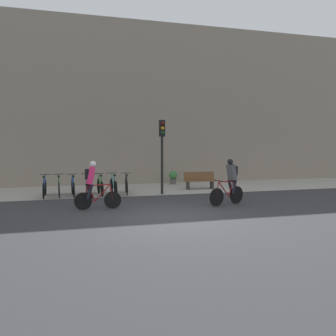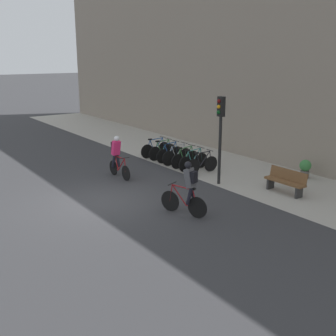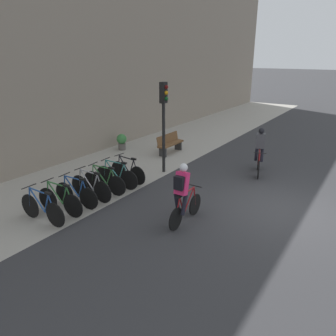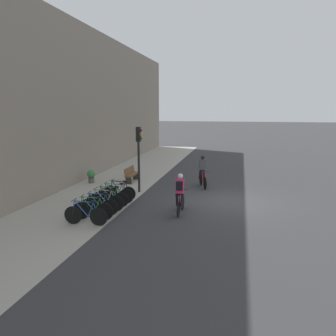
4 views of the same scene
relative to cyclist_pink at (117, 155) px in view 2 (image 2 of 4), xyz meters
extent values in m
plane|color=#333335|center=(2.41, -1.97, -0.95)|extent=(200.00, 200.00, 0.00)
cube|color=#A39E93|center=(2.41, 4.78, -0.94)|extent=(44.00, 4.50, 0.01)
cube|color=gray|center=(2.41, 7.33, 3.77)|extent=(44.00, 0.60, 9.43)
cylinder|color=black|center=(0.71, 0.00, -0.63)|extent=(0.63, 0.04, 0.63)
cylinder|color=black|center=(-0.35, 0.00, -0.63)|extent=(0.63, 0.04, 0.63)
cylinder|color=maroon|center=(0.35, 0.00, -0.35)|extent=(0.58, 0.04, 0.62)
cylinder|color=maroon|center=(-0.04, 0.00, -0.36)|extent=(0.27, 0.04, 0.58)
cylinder|color=maroon|center=(0.23, 0.00, -0.07)|extent=(0.78, 0.04, 0.07)
cylinder|color=maroon|center=(-0.14, 0.00, -0.64)|extent=(0.42, 0.03, 0.05)
cylinder|color=maroon|center=(-0.25, 0.00, -0.36)|extent=(0.22, 0.03, 0.56)
cylinder|color=maroon|center=(0.66, 0.00, -0.34)|extent=(0.12, 0.04, 0.59)
cylinder|color=black|center=(0.62, 0.00, -0.01)|extent=(0.03, 0.46, 0.03)
cube|color=black|center=(-0.16, 0.00, -0.04)|extent=(0.20, 0.08, 0.06)
cube|color=#E52866|center=(-0.06, 0.00, 0.29)|extent=(0.32, 0.32, 0.63)
sphere|color=silver|center=(0.02, 0.00, 0.70)|extent=(0.22, 0.22, 0.22)
cylinder|color=black|center=(-0.11, -0.11, -0.29)|extent=(0.28, 0.11, 0.56)
cylinder|color=black|center=(-0.11, 0.11, -0.29)|extent=(0.24, 0.11, 0.56)
cube|color=black|center=(-0.20, 0.00, 0.34)|extent=(0.14, 0.26, 0.36)
cylinder|color=black|center=(4.57, -0.55, -0.60)|extent=(0.66, 0.26, 0.69)
cylinder|color=black|center=(5.56, -0.20, -0.60)|extent=(0.66, 0.26, 0.69)
cylinder|color=maroon|center=(4.90, -0.43, -0.32)|extent=(0.56, 0.23, 0.62)
cylinder|color=maroon|center=(5.27, -0.30, -0.33)|extent=(0.27, 0.13, 0.58)
cylinder|color=maroon|center=(5.01, -0.39, -0.03)|extent=(0.75, 0.29, 0.07)
cylinder|color=maroon|center=(5.36, -0.27, -0.61)|extent=(0.41, 0.17, 0.05)
cylinder|color=maroon|center=(5.47, -0.23, -0.32)|extent=(0.22, 0.10, 0.56)
cylinder|color=maroon|center=(4.61, -0.53, -0.31)|extent=(0.12, 0.07, 0.59)
cylinder|color=black|center=(4.65, -0.52, 0.02)|extent=(0.18, 0.44, 0.03)
cube|color=black|center=(5.38, -0.26, -0.01)|extent=(0.22, 0.14, 0.06)
cube|color=#4C4C51|center=(5.28, -0.30, 0.32)|extent=(0.41, 0.41, 0.63)
sphere|color=black|center=(5.21, -0.32, 0.73)|extent=(0.28, 0.28, 0.22)
cylinder|color=black|center=(5.30, -0.18, -0.25)|extent=(0.30, 0.19, 0.56)
cylinder|color=black|center=(5.37, -0.39, -0.25)|extent=(0.26, 0.18, 0.56)
cube|color=black|center=(5.42, -0.25, 0.37)|extent=(0.22, 0.29, 0.36)
cylinder|color=black|center=(-2.03, 3.81, -0.59)|extent=(0.06, 0.71, 0.71)
cylinder|color=black|center=(-1.99, 2.76, -0.59)|extent=(0.06, 0.71, 0.71)
cylinder|color=#1E478C|center=(-2.01, 3.45, -0.31)|extent=(0.06, 0.57, 0.62)
cylinder|color=#1E478C|center=(-2.00, 3.07, -0.33)|extent=(0.05, 0.27, 0.58)
cylinder|color=#1E478C|center=(-2.01, 3.34, -0.03)|extent=(0.06, 0.78, 0.07)
cylinder|color=#1E478C|center=(-2.00, 2.97, -0.60)|extent=(0.05, 0.42, 0.05)
cylinder|color=#1E478C|center=(-2.00, 2.86, -0.32)|extent=(0.04, 0.22, 0.56)
cylinder|color=#1E478C|center=(-2.02, 3.77, -0.30)|extent=(0.04, 0.12, 0.59)
cylinder|color=black|center=(-2.02, 3.72, 0.03)|extent=(0.46, 0.04, 0.03)
cube|color=black|center=(-2.00, 2.95, 0.00)|extent=(0.09, 0.20, 0.06)
cylinder|color=black|center=(-1.45, 3.78, -0.59)|extent=(0.10, 0.71, 0.71)
cylinder|color=black|center=(-1.36, 2.80, -0.59)|extent=(0.10, 0.71, 0.71)
cylinder|color=#2D6B33|center=(-1.42, 3.44, -0.31)|extent=(0.09, 0.54, 0.62)
cylinder|color=#2D6B33|center=(-1.39, 3.08, -0.33)|extent=(0.06, 0.26, 0.58)
cylinder|color=#2D6B33|center=(-1.41, 3.33, -0.03)|extent=(0.11, 0.73, 0.07)
cylinder|color=#2D6B33|center=(-1.38, 2.99, -0.60)|extent=(0.07, 0.40, 0.05)
cylinder|color=#2D6B33|center=(-1.37, 2.88, -0.32)|extent=(0.05, 0.21, 0.56)
cylinder|color=#2D6B33|center=(-1.45, 3.74, -0.30)|extent=(0.05, 0.12, 0.58)
cylinder|color=black|center=(-1.44, 3.70, 0.03)|extent=(0.46, 0.07, 0.03)
cube|color=black|center=(-1.38, 2.97, 0.00)|extent=(0.10, 0.21, 0.06)
cylinder|color=black|center=(-0.85, 3.76, -0.60)|extent=(0.11, 0.69, 0.69)
cylinder|color=black|center=(-0.75, 2.81, -0.60)|extent=(0.11, 0.69, 0.69)
cylinder|color=#1E478C|center=(-0.82, 3.44, -0.32)|extent=(0.10, 0.53, 0.62)
cylinder|color=#1E478C|center=(-0.78, 3.09, -0.34)|extent=(0.07, 0.25, 0.58)
cylinder|color=#1E478C|center=(-0.80, 3.33, -0.04)|extent=(0.12, 0.71, 0.07)
cylinder|color=#1E478C|center=(-0.77, 3.00, -0.61)|extent=(0.07, 0.38, 0.05)
cylinder|color=#1E478C|center=(-0.76, 2.90, -0.33)|extent=(0.05, 0.20, 0.56)
cylinder|color=#1E478C|center=(-0.85, 3.72, -0.31)|extent=(0.05, 0.12, 0.58)
cylinder|color=black|center=(-0.84, 3.68, 0.02)|extent=(0.46, 0.08, 0.03)
cube|color=black|center=(-0.77, 2.98, -0.01)|extent=(0.10, 0.21, 0.06)
cylinder|color=black|center=(-0.20, 3.79, -0.59)|extent=(0.05, 0.71, 0.71)
cylinder|color=black|center=(-0.19, 2.79, -0.59)|extent=(0.05, 0.71, 0.71)
cylinder|color=#99999E|center=(-0.20, 3.45, -0.31)|extent=(0.05, 0.55, 0.62)
cylinder|color=#99999E|center=(-0.19, 3.08, -0.32)|extent=(0.04, 0.26, 0.58)
cylinder|color=#99999E|center=(-0.20, 3.34, -0.02)|extent=(0.05, 0.74, 0.07)
cylinder|color=#99999E|center=(-0.19, 2.99, -0.60)|extent=(0.04, 0.40, 0.05)
cylinder|color=#99999E|center=(-0.19, 2.88, -0.31)|extent=(0.04, 0.21, 0.56)
cylinder|color=#99999E|center=(-0.20, 3.75, -0.30)|extent=(0.04, 0.12, 0.58)
cylinder|color=black|center=(-0.20, 3.71, 0.03)|extent=(0.46, 0.04, 0.03)
cube|color=black|center=(-0.19, 2.97, 0.00)|extent=(0.08, 0.20, 0.06)
cylinder|color=black|center=(0.35, 3.79, -0.60)|extent=(0.11, 0.69, 0.69)
cylinder|color=black|center=(0.47, 2.79, -0.60)|extent=(0.11, 0.69, 0.69)
cylinder|color=#2D6B33|center=(0.39, 3.45, -0.32)|extent=(0.10, 0.55, 0.62)
cylinder|color=#2D6B33|center=(0.44, 3.08, -0.34)|extent=(0.07, 0.26, 0.58)
cylinder|color=#2D6B33|center=(0.41, 3.34, -0.04)|extent=(0.13, 0.75, 0.07)
cylinder|color=#2D6B33|center=(0.45, 2.99, -0.61)|extent=(0.08, 0.41, 0.05)
cylinder|color=#2D6B33|center=(0.46, 2.88, -0.33)|extent=(0.06, 0.21, 0.56)
cylinder|color=#2D6B33|center=(0.36, 3.75, -0.31)|extent=(0.05, 0.12, 0.58)
cylinder|color=black|center=(0.36, 3.71, 0.02)|extent=(0.46, 0.08, 0.03)
cube|color=black|center=(0.45, 2.97, -0.01)|extent=(0.10, 0.21, 0.06)
cylinder|color=black|center=(0.97, 3.81, -0.60)|extent=(0.10, 0.70, 0.70)
cylinder|color=black|center=(1.07, 2.76, -0.60)|extent=(0.10, 0.70, 0.70)
cylinder|color=teal|center=(1.00, 3.45, -0.32)|extent=(0.09, 0.57, 0.62)
cylinder|color=teal|center=(1.04, 3.07, -0.33)|extent=(0.07, 0.27, 0.58)
cylinder|color=teal|center=(1.01, 3.34, -0.03)|extent=(0.11, 0.78, 0.07)
cylinder|color=teal|center=(1.05, 2.97, -0.61)|extent=(0.07, 0.42, 0.05)
cylinder|color=teal|center=(1.06, 2.86, -0.32)|extent=(0.05, 0.22, 0.56)
cylinder|color=teal|center=(0.97, 3.76, -0.31)|extent=(0.05, 0.12, 0.59)
cylinder|color=black|center=(0.97, 3.72, 0.02)|extent=(0.46, 0.07, 0.03)
cube|color=black|center=(1.05, 2.95, -0.01)|extent=(0.10, 0.21, 0.06)
cylinder|color=black|center=(1.65, 3.77, -0.60)|extent=(0.08, 0.68, 0.68)
cylinder|color=black|center=(1.59, 2.81, -0.60)|extent=(0.08, 0.68, 0.68)
cylinder|color=black|center=(1.63, 3.44, -0.32)|extent=(0.07, 0.53, 0.62)
cylinder|color=black|center=(1.61, 3.08, -0.34)|extent=(0.06, 0.25, 0.58)
cylinder|color=black|center=(1.62, 3.33, -0.04)|extent=(0.09, 0.71, 0.07)
cylinder|color=black|center=(1.60, 3.00, -0.61)|extent=(0.06, 0.39, 0.05)
cylinder|color=black|center=(1.59, 2.89, -0.33)|extent=(0.04, 0.21, 0.56)
cylinder|color=black|center=(1.65, 3.73, -0.31)|extent=(0.04, 0.11, 0.58)
cylinder|color=black|center=(1.65, 3.69, 0.02)|extent=(0.46, 0.06, 0.03)
cube|color=black|center=(1.60, 2.98, -0.01)|extent=(0.09, 0.20, 0.06)
cylinder|color=black|center=(3.23, 2.81, 0.78)|extent=(0.12, 0.12, 3.46)
cube|color=black|center=(3.23, 2.81, 2.13)|extent=(0.26, 0.20, 0.76)
sphere|color=#590C0C|center=(3.23, 2.68, 2.34)|extent=(0.15, 0.15, 0.15)
sphere|color=orange|center=(3.23, 2.68, 2.13)|extent=(0.15, 0.15, 0.15)
sphere|color=#0C4719|center=(3.23, 2.68, 1.92)|extent=(0.15, 0.15, 0.15)
cube|color=brown|center=(5.54, 3.98, -0.50)|extent=(1.66, 0.40, 0.08)
cube|color=brown|center=(5.54, 4.16, -0.26)|extent=(1.66, 0.12, 0.40)
cube|color=#2D2D2D|center=(4.88, 3.98, -0.72)|extent=(0.08, 0.36, 0.45)
cube|color=#2D2D2D|center=(6.20, 3.98, -0.72)|extent=(0.08, 0.36, 0.45)
cylinder|color=#56514C|center=(4.71, 6.27, -0.79)|extent=(0.36, 0.36, 0.32)
sphere|color=#387A3D|center=(4.71, 6.27, -0.41)|extent=(0.48, 0.48, 0.48)
camera|label=1|loc=(-0.27, -11.99, 1.45)|focal=35.00mm
camera|label=2|loc=(15.15, -8.17, 4.06)|focal=45.00mm
camera|label=3|loc=(-6.86, -4.06, 3.48)|focal=35.00mm
camera|label=4|loc=(-12.97, -2.37, 3.44)|focal=35.00mm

